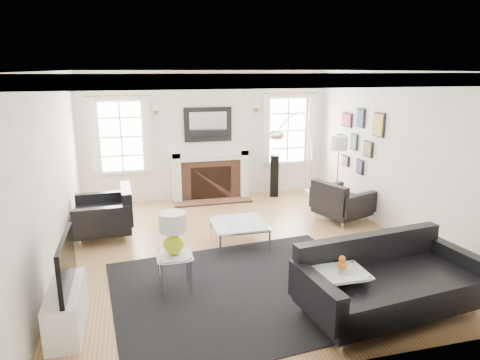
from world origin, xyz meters
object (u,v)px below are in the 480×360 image
object	(u,v)px
sofa	(386,282)
armchair_left	(107,215)
armchair_right	(340,203)
arc_floor_lamp	(296,155)
coffee_table	(239,224)
fireplace	(210,175)
gourd_lamp	(173,231)

from	to	relation	value
sofa	armchair_left	xyz separation A→B (m)	(-3.32, 3.28, 0.01)
armchair_right	arc_floor_lamp	distance (m)	1.35
armchair_left	coffee_table	size ratio (longest dim) A/B	1.24
armchair_left	coffee_table	bearing A→B (deg)	-23.24
armchair_left	arc_floor_lamp	world-z (taller)	arc_floor_lamp
sofa	armchair_right	distance (m)	3.17
armchair_left	sofa	bearing A→B (deg)	-44.66
sofa	armchair_left	bearing A→B (deg)	135.34
armchair_left	fireplace	bearing A→B (deg)	39.59
coffee_table	arc_floor_lamp	world-z (taller)	arc_floor_lamp
armchair_left	coffee_table	xyz separation A→B (m)	(2.12, -0.91, -0.04)
armchair_right	armchair_left	bearing A→B (deg)	176.64
armchair_right	gourd_lamp	distance (m)	3.85
fireplace	coffee_table	size ratio (longest dim) A/B	1.93
coffee_table	gourd_lamp	size ratio (longest dim) A/B	1.55
gourd_lamp	coffee_table	bearing A→B (deg)	46.12
sofa	arc_floor_lamp	bearing A→B (deg)	84.18
sofa	armchair_right	world-z (taller)	sofa
armchair_left	gourd_lamp	world-z (taller)	gourd_lamp
fireplace	gourd_lamp	distance (m)	4.08
armchair_left	arc_floor_lamp	bearing A→B (deg)	11.20
gourd_lamp	arc_floor_lamp	distance (m)	4.02
sofa	gourd_lamp	size ratio (longest dim) A/B	4.04
arc_floor_lamp	armchair_right	bearing A→B (deg)	-61.45
coffee_table	gourd_lamp	world-z (taller)	gourd_lamp
coffee_table	gourd_lamp	distance (m)	1.76
sofa	gourd_lamp	distance (m)	2.68
arc_floor_lamp	coffee_table	bearing A→B (deg)	-134.39
armchair_left	coffee_table	distance (m)	2.30
armchair_right	sofa	bearing A→B (deg)	-107.38
fireplace	arc_floor_lamp	world-z (taller)	arc_floor_lamp
armchair_right	coffee_table	size ratio (longest dim) A/B	1.36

